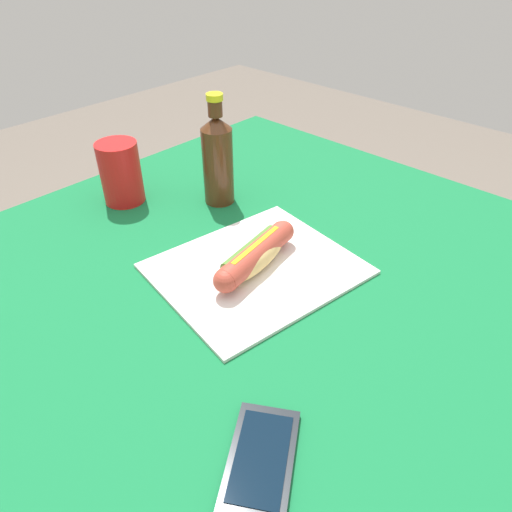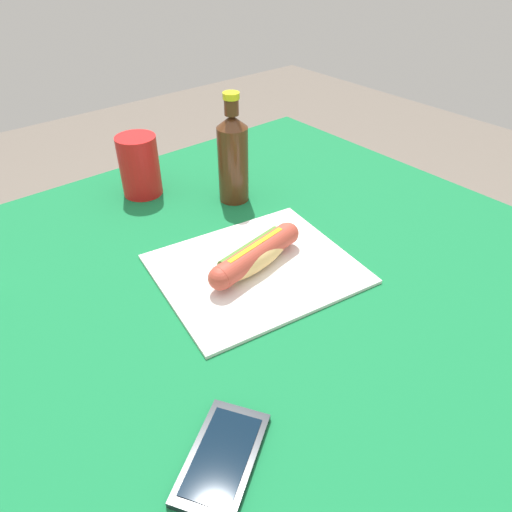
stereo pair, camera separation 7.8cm
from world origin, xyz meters
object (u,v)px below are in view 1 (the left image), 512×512
Objects in this scene: cell_phone at (261,459)px; soda_bottle at (218,158)px; hot_dog at (256,255)px; drinking_cup at (121,173)px.

soda_bottle reaches higher than cell_phone.
drinking_cup is (-0.01, 0.36, 0.03)m from hot_dog.
soda_bottle is at bearing -47.17° from drinking_cup.
cell_phone is 0.67× the size of soda_bottle.
drinking_cup reaches higher than hot_dog.
hot_dog is 0.37m from drinking_cup.
hot_dog is at bearing 44.19° from cell_phone.
soda_bottle is (0.12, 0.22, 0.06)m from hot_dog.
drinking_cup is at bearing 68.78° from cell_phone.
soda_bottle is at bearing 51.13° from cell_phone.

